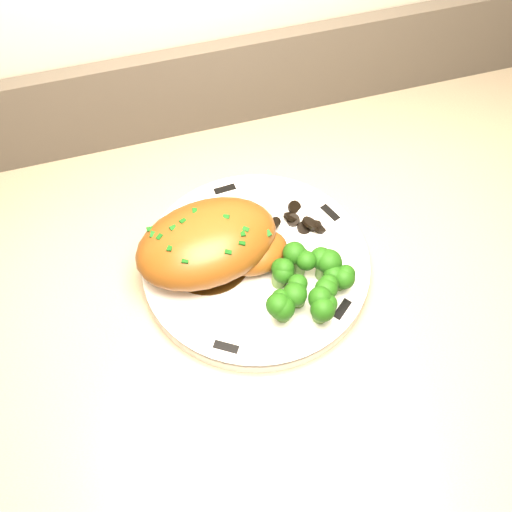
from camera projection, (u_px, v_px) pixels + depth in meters
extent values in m
cylinder|color=white|center=(256.00, 265.00, 0.70)|extent=(0.30, 0.30, 0.02)
cube|color=black|center=(330.00, 213.00, 0.73)|extent=(0.02, 0.03, 0.00)
cube|color=black|center=(225.00, 189.00, 0.75)|extent=(0.03, 0.01, 0.00)
cube|color=black|center=(157.00, 264.00, 0.69)|extent=(0.02, 0.03, 0.00)
cube|color=black|center=(226.00, 347.00, 0.64)|extent=(0.03, 0.02, 0.00)
cube|color=black|center=(342.00, 309.00, 0.66)|extent=(0.03, 0.02, 0.00)
cylinder|color=#311E09|center=(209.00, 259.00, 0.70)|extent=(0.09, 0.09, 0.00)
ellipsoid|color=brown|center=(207.00, 243.00, 0.67)|extent=(0.17, 0.13, 0.06)
ellipsoid|color=brown|center=(255.00, 252.00, 0.68)|extent=(0.08, 0.06, 0.03)
cube|color=#0D410D|center=(161.00, 241.00, 0.65)|extent=(0.01, 0.00, 0.00)
cube|color=#0D410D|center=(178.00, 233.00, 0.65)|extent=(0.01, 0.00, 0.00)
cube|color=#0D410D|center=(194.00, 225.00, 0.65)|extent=(0.01, 0.00, 0.00)
cube|color=#0D410D|center=(211.00, 219.00, 0.65)|extent=(0.01, 0.00, 0.00)
cube|color=#0D410D|center=(228.00, 214.00, 0.66)|extent=(0.01, 0.00, 0.00)
cube|color=#0D410D|center=(245.00, 210.00, 0.67)|extent=(0.01, 0.00, 0.00)
cylinder|color=black|center=(304.00, 221.00, 0.73)|extent=(0.01, 0.01, 0.01)
cylinder|color=black|center=(299.00, 215.00, 0.73)|extent=(0.02, 0.02, 0.01)
cylinder|color=black|center=(291.00, 210.00, 0.73)|extent=(0.02, 0.02, 0.01)
cylinder|color=black|center=(280.00, 213.00, 0.73)|extent=(0.02, 0.02, 0.01)
cylinder|color=black|center=(269.00, 214.00, 0.73)|extent=(0.02, 0.02, 0.01)
cylinder|color=black|center=(260.00, 217.00, 0.72)|extent=(0.02, 0.02, 0.01)
cylinder|color=black|center=(254.00, 227.00, 0.72)|extent=(0.02, 0.02, 0.01)
cylinder|color=black|center=(254.00, 232.00, 0.71)|extent=(0.02, 0.02, 0.00)
cylinder|color=black|center=(259.00, 235.00, 0.71)|extent=(0.02, 0.03, 0.01)
cylinder|color=black|center=(268.00, 242.00, 0.71)|extent=(0.03, 0.03, 0.02)
cylinder|color=black|center=(279.00, 240.00, 0.71)|extent=(0.02, 0.02, 0.01)
cylinder|color=black|center=(290.00, 236.00, 0.71)|extent=(0.03, 0.03, 0.01)
cylinder|color=black|center=(299.00, 234.00, 0.72)|extent=(0.03, 0.03, 0.01)
cylinder|color=black|center=(304.00, 226.00, 0.72)|extent=(0.03, 0.03, 0.01)
cylinder|color=#598839|center=(279.00, 278.00, 0.67)|extent=(0.02, 0.02, 0.02)
sphere|color=#0D3507|center=(279.00, 271.00, 0.66)|extent=(0.02, 0.02, 0.02)
cylinder|color=#598839|center=(298.00, 267.00, 0.68)|extent=(0.02, 0.02, 0.02)
sphere|color=#0D3507|center=(299.00, 260.00, 0.67)|extent=(0.02, 0.02, 0.02)
cylinder|color=#598839|center=(323.00, 271.00, 0.68)|extent=(0.02, 0.02, 0.02)
sphere|color=#0D3507|center=(324.00, 264.00, 0.67)|extent=(0.02, 0.02, 0.02)
cylinder|color=#598839|center=(298.00, 298.00, 0.66)|extent=(0.02, 0.02, 0.02)
sphere|color=#0D3507|center=(299.00, 291.00, 0.65)|extent=(0.02, 0.02, 0.02)
cylinder|color=#598839|center=(325.00, 294.00, 0.66)|extent=(0.02, 0.02, 0.02)
sphere|color=#0D3507|center=(326.00, 287.00, 0.65)|extent=(0.02, 0.02, 0.02)
cylinder|color=#598839|center=(339.00, 280.00, 0.67)|extent=(0.02, 0.02, 0.02)
sphere|color=#0D3507|center=(340.00, 273.00, 0.66)|extent=(0.02, 0.02, 0.02)
cylinder|color=#598839|center=(283.00, 312.00, 0.65)|extent=(0.02, 0.02, 0.02)
sphere|color=#0D3507|center=(284.00, 305.00, 0.64)|extent=(0.02, 0.02, 0.02)
cylinder|color=#598839|center=(320.00, 313.00, 0.65)|extent=(0.02, 0.02, 0.02)
sphere|color=#0D3507|center=(321.00, 306.00, 0.64)|extent=(0.02, 0.02, 0.02)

